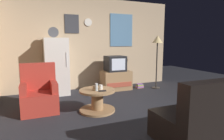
% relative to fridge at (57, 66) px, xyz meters
% --- Properties ---
extents(ground_plane, '(12.00, 12.00, 0.00)m').
position_rel_fridge_xyz_m(ground_plane, '(1.10, -2.06, -0.75)').
color(ground_plane, '#232328').
extents(wall_with_art, '(5.20, 0.12, 2.68)m').
position_rel_fridge_xyz_m(wall_with_art, '(1.10, 0.39, 0.59)').
color(wall_with_art, tan).
rests_on(wall_with_art, ground_plane).
extents(fridge, '(0.60, 0.62, 1.77)m').
position_rel_fridge_xyz_m(fridge, '(0.00, 0.00, 0.00)').
color(fridge, silver).
rests_on(fridge, ground_plane).
extents(tv_stand, '(0.84, 0.53, 0.56)m').
position_rel_fridge_xyz_m(tv_stand, '(1.66, -0.14, -0.48)').
color(tv_stand, '#9E754C').
rests_on(tv_stand, ground_plane).
extents(crt_tv, '(0.54, 0.51, 0.44)m').
position_rel_fridge_xyz_m(crt_tv, '(1.63, -0.14, 0.02)').
color(crt_tv, black).
rests_on(crt_tv, tv_stand).
extents(standing_lamp, '(0.32, 0.32, 1.59)m').
position_rel_fridge_xyz_m(standing_lamp, '(2.86, -0.46, 0.60)').
color(standing_lamp, '#332D28').
rests_on(standing_lamp, ground_plane).
extents(coffee_table, '(0.72, 0.72, 0.44)m').
position_rel_fridge_xyz_m(coffee_table, '(0.60, -1.63, -0.53)').
color(coffee_table, '#9E754C').
rests_on(coffee_table, ground_plane).
extents(wine_glass, '(0.05, 0.05, 0.15)m').
position_rel_fridge_xyz_m(wine_glass, '(0.56, -1.72, -0.24)').
color(wine_glass, silver).
rests_on(wine_glass, coffee_table).
extents(mug_ceramic_white, '(0.08, 0.08, 0.09)m').
position_rel_fridge_xyz_m(mug_ceramic_white, '(0.68, -1.62, -0.27)').
color(mug_ceramic_white, silver).
rests_on(mug_ceramic_white, coffee_table).
extents(mug_ceramic_tan, '(0.08, 0.08, 0.09)m').
position_rel_fridge_xyz_m(mug_ceramic_tan, '(0.54, -1.66, -0.27)').
color(mug_ceramic_tan, tan).
rests_on(mug_ceramic_tan, coffee_table).
extents(remote_control, '(0.15, 0.06, 0.02)m').
position_rel_fridge_xyz_m(remote_control, '(0.65, -1.80, -0.30)').
color(remote_control, black).
rests_on(remote_control, coffee_table).
extents(armchair, '(0.68, 0.68, 0.96)m').
position_rel_fridge_xyz_m(armchair, '(-0.47, -1.17, -0.42)').
color(armchair, '#A52D23').
rests_on(armchair, ground_plane).
extents(couch, '(1.70, 0.80, 0.92)m').
position_rel_fridge_xyz_m(couch, '(1.85, -3.33, -0.44)').
color(couch, black).
rests_on(couch, ground_plane).
extents(book_stack, '(0.21, 0.17, 0.13)m').
position_rel_fridge_xyz_m(book_stack, '(2.41, -0.25, -0.69)').
color(book_stack, '#A2604C').
rests_on(book_stack, ground_plane).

